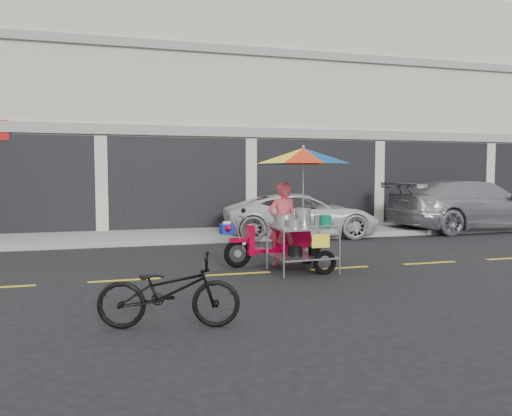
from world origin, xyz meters
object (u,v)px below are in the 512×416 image
object	(u,v)px
white_pickup	(301,215)
food_vendor_rig	(294,192)
silver_pickup	(472,206)
near_bicycle	(169,291)

from	to	relation	value
white_pickup	food_vendor_rig	distance (m)	4.97
white_pickup	silver_pickup	world-z (taller)	silver_pickup
near_bicycle	white_pickup	bearing A→B (deg)	-18.88
white_pickup	silver_pickup	size ratio (longest dim) A/B	0.81
near_bicycle	food_vendor_rig	bearing A→B (deg)	-29.29
near_bicycle	food_vendor_rig	world-z (taller)	food_vendor_rig
white_pickup	near_bicycle	distance (m)	8.81
silver_pickup	food_vendor_rig	distance (m)	8.85
white_pickup	near_bicycle	xyz separation A→B (m)	(-4.56, -7.54, -0.18)
silver_pickup	near_bicycle	xyz separation A→B (m)	(-10.31, -7.45, -0.36)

